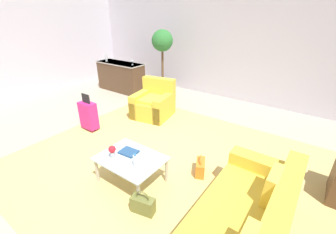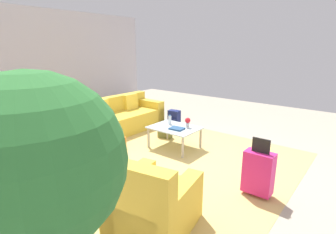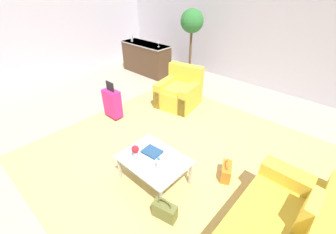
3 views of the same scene
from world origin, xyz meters
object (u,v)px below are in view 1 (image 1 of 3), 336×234
Objects in this scene: couch at (245,231)px; wine_glass_left_of_centre at (132,61)px; coffee_table at (131,161)px; potted_ficus at (162,52)px; wine_glass_leftmost at (106,58)px; wine_bottle_clear at (106,58)px; coffee_table_book at (129,152)px; armchair at (154,104)px; handbag_orange at (200,167)px; water_bottle at (135,161)px; handbag_olive at (143,205)px; suitcase_magenta at (88,115)px; flower_vase at (112,151)px; bar_console at (121,76)px.

wine_glass_left_of_centre is (-4.71, 3.19, 0.75)m from couch.
coffee_table is 4.40m from potted_ficus.
wine_glass_leftmost is 0.11m from wine_bottle_clear.
coffee_table_book is 1.77× the size of wine_glass_left_of_centre.
wine_bottle_clear is 0.15× the size of potted_ficus.
armchair is 2.03m from potted_ficus.
water_bottle is at bearing -122.71° from handbag_orange.
wine_bottle_clear is at bearing 151.95° from couch.
coffee_table is at bearing 153.43° from water_bottle.
wine_bottle_clear is at bearing 163.14° from armchair.
handbag_olive is at bearing -33.05° from coffee_table.
couch is 7.87× the size of coffee_table_book.
coffee_table is at bearing -19.29° from suitcase_magenta.
wine_glass_left_of_centre is (-2.70, 3.24, 0.48)m from flower_vase.
armchair reaches higher than flower_vase.
coffee_table_book is at bearing 146.31° from coffee_table.
handbag_orange is (4.86, -2.26, -0.92)m from wine_glass_leftmost.
potted_ficus is at bearing 21.74° from wine_bottle_clear.
wine_bottle_clear is (-1.08, -0.11, 0.01)m from wine_glass_left_of_centre.
water_bottle is (-1.59, 0.00, 0.25)m from couch.
couch is 1.80m from coffee_table.
couch is 1.93m from coffee_table_book.
wine_glass_leftmost reaches higher than bar_console.
armchair is (-3.10, 2.27, 0.01)m from couch.
suitcase_magenta is (-3.79, 0.80, 0.06)m from couch.
coffee_table_book is 4.26m from potted_ficus.
coffee_table is (1.31, -2.17, 0.09)m from armchair.
handbag_orange is 1.17m from handbag_olive.
armchair is 1.22× the size of suitcase_magenta.
bar_console is at bearing 122.01° from suitcase_magenta.
couch is 6.00× the size of handbag_olive.
potted_ficus reaches higher than coffee_table.
couch is at bearing -28.05° from wine_bottle_clear.
potted_ficus is (-3.99, 3.80, 1.02)m from couch.
water_bottle is (1.51, -2.27, 0.24)m from armchair.
flower_vase is 0.57× the size of handbag_olive.
couch is 6.19m from bar_console.
coffee_table_book is 1.77× the size of wine_glass_leftmost.
wine_bottle_clear reaches higher than flower_vase.
flower_vase is 0.10× the size of potted_ficus.
bar_console reaches higher than coffee_table_book.
bar_console is at bearing 179.35° from wine_glass_left_of_centre.
coffee_table is at bearing 34.29° from flower_vase.
coffee_table is 0.32m from flower_vase.
bar_console is 5.66× the size of wine_bottle_clear.
coffee_table_book is 0.91× the size of wine_bottle_clear.
bar_console is (-3.38, 3.02, 0.02)m from coffee_table_book.
suitcase_magenta reaches higher than couch.
bar_console is at bearing 135.26° from flower_vase.
armchair reaches higher than coffee_table.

